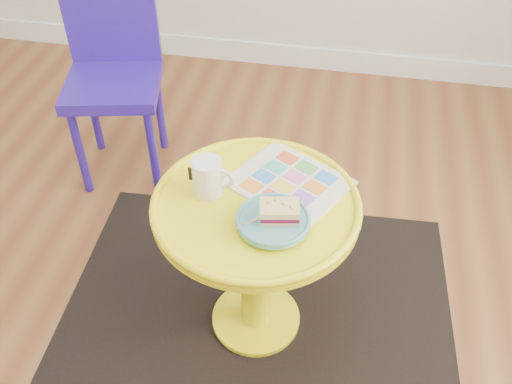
% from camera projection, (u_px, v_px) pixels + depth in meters
% --- Properties ---
extents(floor, '(4.00, 4.00, 0.00)m').
position_uv_depth(floor, '(60.00, 369.00, 1.78)').
color(floor, brown).
rests_on(floor, ground).
extents(rug, '(1.36, 1.17, 0.01)m').
position_uv_depth(rug, '(256.00, 320.00, 1.91)').
color(rug, black).
rests_on(rug, ground).
extents(side_table, '(0.57, 0.57, 0.54)m').
position_uv_depth(side_table, '(256.00, 241.00, 1.65)').
color(side_table, yellow).
rests_on(side_table, ground).
extents(chair, '(0.43, 0.43, 0.82)m').
position_uv_depth(chair, '(113.00, 65.00, 2.24)').
color(chair, '#2B179A').
rests_on(chair, ground).
extents(newspaper, '(0.38, 0.37, 0.01)m').
position_uv_depth(newspaper, '(289.00, 182.00, 1.61)').
color(newspaper, silver).
rests_on(newspaper, side_table).
extents(mug, '(0.12, 0.08, 0.11)m').
position_uv_depth(mug, '(208.00, 176.00, 1.54)').
color(mug, white).
rests_on(mug, side_table).
extents(plate, '(0.19, 0.19, 0.02)m').
position_uv_depth(plate, '(273.00, 221.00, 1.47)').
color(plate, '#509CAA').
rests_on(plate, newspaper).
extents(cake_slice, '(0.11, 0.08, 0.04)m').
position_uv_depth(cake_slice, '(280.00, 212.00, 1.45)').
color(cake_slice, '#D3BC8C').
rests_on(cake_slice, plate).
extents(fork, '(0.11, 0.11, 0.00)m').
position_uv_depth(fork, '(261.00, 216.00, 1.47)').
color(fork, silver).
rests_on(fork, plate).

